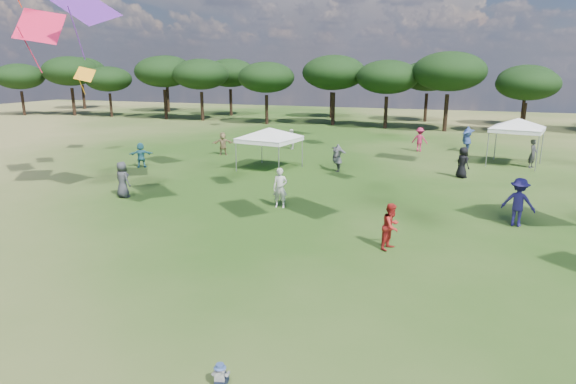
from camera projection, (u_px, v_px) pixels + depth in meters
name	position (u px, v px, depth m)	size (l,w,h in m)	color
tree_line	(441.00, 74.00, 48.91)	(108.78, 17.63, 7.77)	black
tent_left	(270.00, 130.00, 28.88)	(6.24, 6.24, 2.85)	gray
tent_right	(518.00, 120.00, 29.98)	(5.86, 5.86, 3.29)	gray
toddler	(221.00, 376.00, 9.31)	(0.37, 0.40, 0.51)	black
festival_crowd	(391.00, 158.00, 28.22)	(31.08, 23.53, 1.91)	#323337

